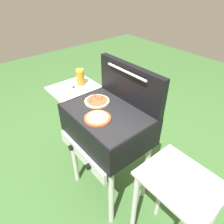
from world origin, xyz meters
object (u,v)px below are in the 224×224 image
Objects in this scene: topping_bowl_near at (167,169)px; topping_bowl_far at (191,183)px; pizza_pepperoni at (97,101)px; grill at (106,126)px; prep_table at (174,203)px; pizza_cheese at (98,118)px; sauce_jar at (80,77)px.

topping_bowl_far is (0.14, 0.03, -0.00)m from topping_bowl_near.
topping_bowl_far is at bearing 10.71° from topping_bowl_near.
pizza_pepperoni is 0.87m from topping_bowl_far.
prep_table is at bearing 0.37° from grill.
pizza_cheese is at bearing -170.11° from topping_bowl_far.
pizza_cheese is 0.24× the size of prep_table.
pizza_pepperoni is 0.34m from sauce_jar.
sauce_jar is at bearing 159.77° from pizza_cheese.
pizza_cheese reaches higher than topping_bowl_near.
sauce_jar is 0.18× the size of prep_table.
prep_table is 7.68× the size of topping_bowl_far.
prep_table is at bearing -170.39° from topping_bowl_far.
grill is 0.70m from prep_table.
pizza_pepperoni is 0.89m from prep_table.
pizza_pepperoni is at bearing 145.42° from pizza_cheese.
prep_table is at bearing 9.91° from pizza_cheese.
sauce_jar reaches higher than topping_bowl_far.
topping_bowl_near is 0.94× the size of topping_bowl_far.
pizza_pepperoni is (-0.18, 0.13, -0.00)m from pizza_cheese.
pizza_pepperoni is at bearing -10.67° from sauce_jar.
topping_bowl_far is (0.72, 0.01, 0.05)m from grill.
topping_bowl_near is at bearing -168.67° from prep_table.
pizza_pepperoni is 0.73m from topping_bowl_near.
topping_bowl_near is (-0.09, -0.02, 0.25)m from prep_table.
pizza_pepperoni is (-0.14, 0.02, 0.15)m from grill.
grill reaches higher than topping_bowl_far.
grill is at bearing -9.98° from sauce_jar.
grill is at bearing 178.70° from topping_bowl_near.
grill is at bearing -8.38° from pizza_pepperoni.
sauce_jar is (-0.47, 0.08, 0.21)m from grill.
grill is 0.52m from sauce_jar.
topping_bowl_far is at bearing -0.52° from pizza_pepperoni.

